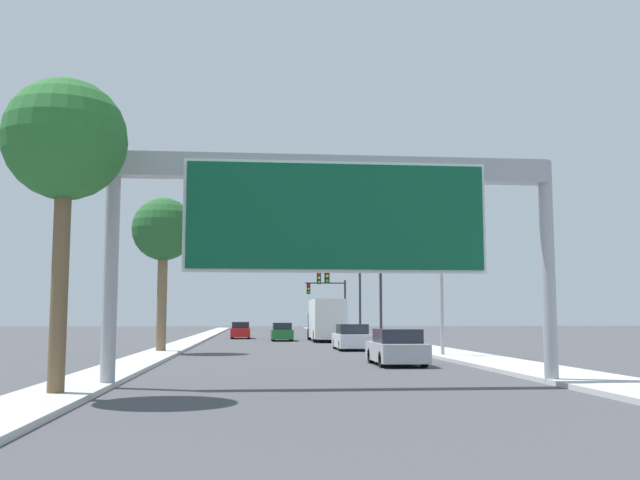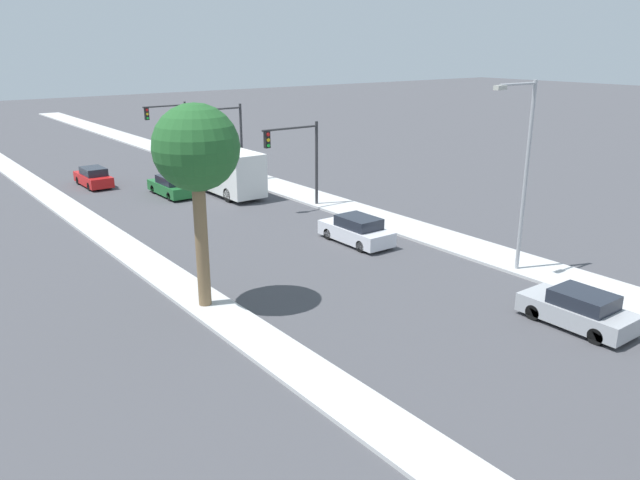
# 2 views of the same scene
# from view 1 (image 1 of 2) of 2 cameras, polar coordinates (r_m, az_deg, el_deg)

# --- Properties ---
(sidewalk_right) EXTENTS (3.00, 120.00, 0.15)m
(sidewalk_right) POSITION_cam_1_polar(r_m,az_deg,el_deg) (63.55, 3.87, -7.87)
(sidewalk_right) COLOR beige
(sidewalk_right) RESTS_ON ground
(median_strip_left) EXTENTS (2.00, 120.00, 0.15)m
(median_strip_left) POSITION_cam_1_polar(r_m,az_deg,el_deg) (62.92, -9.87, -7.81)
(median_strip_left) COLOR beige
(median_strip_left) RESTS_ON ground
(sign_gantry) EXTENTS (13.31, 0.73, 6.72)m
(sign_gantry) POSITION_cam_1_polar(r_m,az_deg,el_deg) (20.94, 1.31, 2.69)
(sign_gantry) COLOR #9EA0A5
(sign_gantry) RESTS_ON ground
(car_mid_left) EXTENTS (1.88, 4.60, 1.55)m
(car_mid_left) POSITION_cam_1_polar(r_m,az_deg,el_deg) (43.06, 2.54, -7.82)
(car_mid_left) COLOR silver
(car_mid_left) RESTS_ON ground
(car_near_center) EXTENTS (1.71, 4.66, 1.49)m
(car_near_center) POSITION_cam_1_polar(r_m,az_deg,el_deg) (59.51, -3.07, -7.38)
(car_near_center) COLOR #1E662D
(car_near_center) RESTS_ON ground
(car_far_center) EXTENTS (1.74, 4.46, 1.51)m
(car_far_center) POSITION_cam_1_polar(r_m,az_deg,el_deg) (66.04, -6.37, -7.23)
(car_far_center) COLOR red
(car_far_center) RESTS_ON ground
(car_near_right) EXTENTS (1.89, 4.35, 1.49)m
(car_near_right) POSITION_cam_1_polar(r_m,az_deg,el_deg) (29.80, 6.15, -8.59)
(car_near_right) COLOR #A5A8AD
(car_near_right) RESTS_ON ground
(truck_box_primary) EXTENTS (2.47, 8.49, 3.35)m
(truck_box_primary) POSITION_cam_1_polar(r_m,az_deg,el_deg) (57.90, 0.49, -6.44)
(truck_box_primary) COLOR navy
(truck_box_primary) RESTS_ON ground
(traffic_light_near_intersection) EXTENTS (4.33, 0.32, 5.76)m
(traffic_light_near_intersection) POSITION_cam_1_polar(r_m,az_deg,el_deg) (51.32, 3.32, -4.01)
(traffic_light_near_intersection) COLOR #2D2D30
(traffic_light_near_intersection) RESTS_ON ground
(traffic_light_mid_block) EXTENTS (3.96, 0.32, 6.17)m
(traffic_light_mid_block) POSITION_cam_1_polar(r_m,az_deg,el_deg) (61.25, 2.07, -4.15)
(traffic_light_mid_block) COLOR #2D2D30
(traffic_light_mid_block) RESTS_ON ground
(traffic_light_far_intersection) EXTENTS (4.08, 0.32, 5.63)m
(traffic_light_far_intersection) POSITION_cam_1_polar(r_m,az_deg,el_deg) (71.15, 0.94, -4.69)
(traffic_light_far_intersection) COLOR #2D2D30
(traffic_light_far_intersection) RESTS_ON ground
(palm_tree_foreground) EXTENTS (3.08, 3.08, 7.98)m
(palm_tree_foreground) POSITION_cam_1_polar(r_m,az_deg,el_deg) (19.20, -19.71, 7.27)
(palm_tree_foreground) COLOR brown
(palm_tree_foreground) RESTS_ON ground
(palm_tree_background) EXTENTS (3.46, 3.46, 8.53)m
(palm_tree_background) POSITION_cam_1_polar(r_m,az_deg,el_deg) (40.25, -12.41, 0.64)
(palm_tree_background) COLOR brown
(palm_tree_background) RESTS_ON ground
(street_lamp_right) EXTENTS (2.85, 0.28, 9.13)m
(street_lamp_right) POSITION_cam_1_polar(r_m,az_deg,el_deg) (35.74, 9.10, -0.61)
(street_lamp_right) COLOR #9EA0A5
(street_lamp_right) RESTS_ON ground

